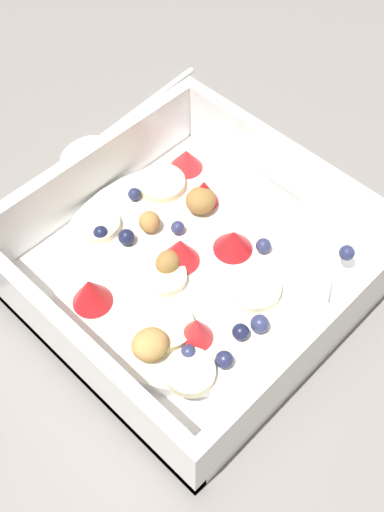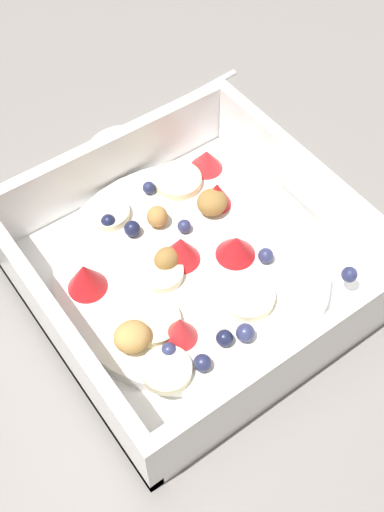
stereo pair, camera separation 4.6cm
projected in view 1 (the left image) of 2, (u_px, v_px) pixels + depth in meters
ground_plane at (216, 279)px, 0.49m from camera, size 2.40×2.40×0.00m
fruit_bowl at (191, 265)px, 0.47m from camera, size 0.23×0.23×0.06m
spoon at (104, 132)px, 0.58m from camera, size 0.04×0.17×0.01m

